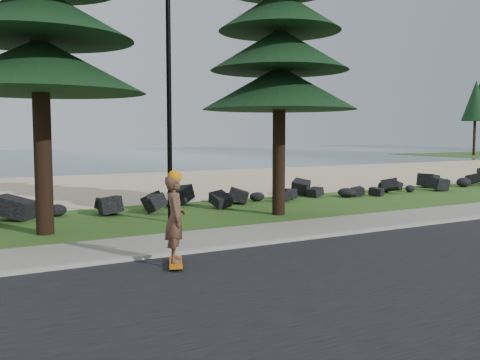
{
  "coord_description": "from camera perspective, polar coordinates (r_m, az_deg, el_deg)",
  "views": [
    {
      "loc": [
        -5.81,
        -11.16,
        2.56
      ],
      "look_at": [
        0.51,
        0.0,
        1.44
      ],
      "focal_mm": 40.0,
      "sensor_mm": 36.0,
      "label": 1
    }
  ],
  "objects": [
    {
      "name": "seawall_boulders",
      "position": [
        17.92,
        -10.33,
        -3.3
      ],
      "size": [
        60.0,
        2.4,
        1.1
      ],
      "primitive_type": null,
      "color": "black",
      "rests_on": "ground"
    },
    {
      "name": "skateboarder",
      "position": [
        10.28,
        -6.93,
        -4.14
      ],
      "size": [
        0.59,
        1.02,
        1.86
      ],
      "rotation": [
        0.0,
        0.0,
        1.19
      ],
      "color": "orange",
      "rests_on": "ground"
    },
    {
      "name": "sidewalk",
      "position": [
        13.01,
        -2.42,
        -6.18
      ],
      "size": [
        160.0,
        2.0,
        0.08
      ],
      "primitive_type": "cube",
      "color": "gray",
      "rests_on": "ground"
    },
    {
      "name": "lamp_post",
      "position": [
        15.57,
        -7.6,
        10.76
      ],
      "size": [
        0.25,
        0.14,
        8.14
      ],
      "color": "black",
      "rests_on": "ground"
    },
    {
      "name": "road",
      "position": [
        9.2,
        11.31,
        -11.2
      ],
      "size": [
        160.0,
        7.0,
        0.02
      ],
      "primitive_type": "cube",
      "color": "black",
      "rests_on": "ground"
    },
    {
      "name": "beach_sand",
      "position": [
        26.43,
        -16.69,
        -0.76
      ],
      "size": [
        160.0,
        15.0,
        0.01
      ],
      "primitive_type": "cube",
      "color": "tan",
      "rests_on": "ground"
    },
    {
      "name": "ocean",
      "position": [
        62.48,
        -24.18,
        2.22
      ],
      "size": [
        160.0,
        58.0,
        0.01
      ],
      "primitive_type": "cube",
      "color": "#345864",
      "rests_on": "ground"
    },
    {
      "name": "kerb",
      "position": [
        12.05,
        -0.02,
        -7.02
      ],
      "size": [
        160.0,
        0.2,
        0.1
      ],
      "primitive_type": "cube",
      "color": "#AAA799",
      "rests_on": "ground"
    },
    {
      "name": "ground",
      "position": [
        12.84,
        -2.01,
        -6.51
      ],
      "size": [
        160.0,
        160.0,
        0.0
      ],
      "primitive_type": "plane",
      "color": "#2E5D1D",
      "rests_on": "ground"
    }
  ]
}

